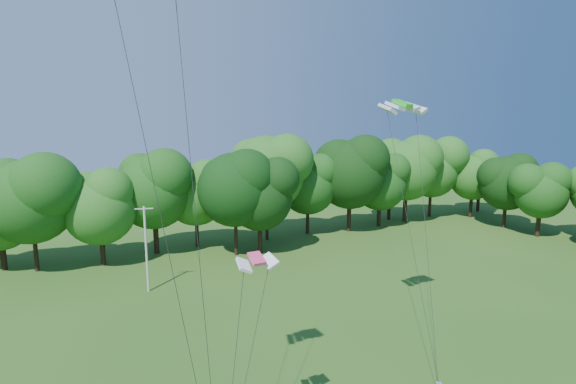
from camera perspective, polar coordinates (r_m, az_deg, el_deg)
name	(u,v)px	position (r m, az deg, el deg)	size (l,w,h in m)	color
utility_pole	(146,248)	(38.98, -17.57, -6.80)	(1.42, 0.46, 7.25)	beige
kite_green	(402,103)	(28.93, 14.32, 10.87)	(3.09, 1.59, 0.55)	#1FD221
kite_pink	(257,258)	(17.68, -4.00, -8.42)	(1.63, 0.82, 0.37)	#E74073
tree_back_center	(235,183)	(46.37, -6.77, 1.17)	(8.46, 8.46, 12.31)	#2F2312
tree_back_east	(390,173)	(63.95, 12.86, 2.32)	(7.21, 7.21, 10.49)	#312013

